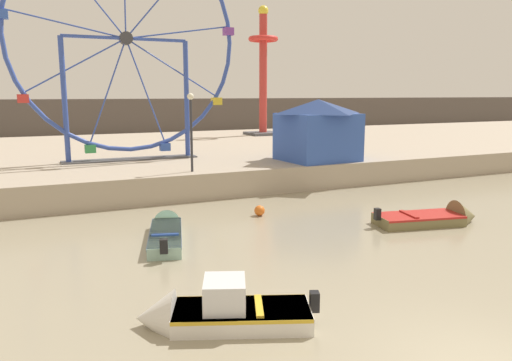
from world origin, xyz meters
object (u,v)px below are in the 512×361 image
at_px(motorboat_olive_wood, 438,218).
at_px(mooring_buoy_orange, 260,211).
at_px(motorboat_seafoam, 166,230).
at_px(ferris_wheel_blue_frame, 126,42).
at_px(drop_tower_red_tower, 263,71).
at_px(promenade_lamp_near, 191,120).
at_px(motorboat_white_red_stripe, 211,313).
at_px(carnival_booth_blue_tent, 318,129).

height_order(motorboat_olive_wood, mooring_buoy_orange, motorboat_olive_wood).
bearing_deg(motorboat_seafoam, ferris_wheel_blue_frame, 11.02).
distance_m(motorboat_olive_wood, drop_tower_red_tower, 27.93).
bearing_deg(motorboat_olive_wood, promenade_lamp_near, 141.86).
relative_size(motorboat_white_red_stripe, ferris_wheel_blue_frame, 0.31).
distance_m(drop_tower_red_tower, mooring_buoy_orange, 25.98).
xyz_separation_m(motorboat_seafoam, drop_tower_red_tower, (15.13, 23.82, 6.77)).
relative_size(ferris_wheel_blue_frame, drop_tower_red_tower, 1.14).
height_order(motorboat_seafoam, promenade_lamp_near, promenade_lamp_near).
xyz_separation_m(drop_tower_red_tower, carnival_booth_blue_tent, (-4.67, -17.02, -3.90)).
distance_m(carnival_booth_blue_tent, promenade_lamp_near, 7.76).
bearing_deg(carnival_booth_blue_tent, ferris_wheel_blue_frame, 150.44).
relative_size(drop_tower_red_tower, promenade_lamp_near, 3.02).
xyz_separation_m(motorboat_seafoam, mooring_buoy_orange, (4.26, 1.21, 0.01)).
distance_m(motorboat_seafoam, carnival_booth_blue_tent, 12.80).
xyz_separation_m(carnival_booth_blue_tent, promenade_lamp_near, (-7.66, -1.00, 0.69)).
relative_size(motorboat_white_red_stripe, mooring_buoy_orange, 9.11).
xyz_separation_m(motorboat_white_red_stripe, mooring_buoy_orange, (5.12, 8.46, -0.08)).
relative_size(motorboat_olive_wood, drop_tower_red_tower, 0.39).
bearing_deg(motorboat_white_red_stripe, promenade_lamp_near, -83.70).
bearing_deg(motorboat_white_red_stripe, carnival_booth_blue_tent, -106.91).
height_order(motorboat_white_red_stripe, ferris_wheel_blue_frame, ferris_wheel_blue_frame).
relative_size(promenade_lamp_near, mooring_buoy_orange, 8.52).
distance_m(promenade_lamp_near, mooring_buoy_orange, 5.98).
relative_size(motorboat_white_red_stripe, carnival_booth_blue_tent, 0.90).
bearing_deg(carnival_booth_blue_tent, mooring_buoy_orange, -141.93).
height_order(drop_tower_red_tower, carnival_booth_blue_tent, drop_tower_red_tower).
height_order(motorboat_seafoam, carnival_booth_blue_tent, carnival_booth_blue_tent).
distance_m(motorboat_seafoam, mooring_buoy_orange, 4.43).
xyz_separation_m(ferris_wheel_blue_frame, carnival_booth_blue_tent, (9.54, -4.57, -4.71)).
xyz_separation_m(promenade_lamp_near, mooring_buoy_orange, (1.47, -4.58, -3.55)).
xyz_separation_m(motorboat_white_red_stripe, motorboat_seafoam, (0.86, 7.25, -0.09)).
height_order(ferris_wheel_blue_frame, carnival_booth_blue_tent, ferris_wheel_blue_frame).
bearing_deg(motorboat_white_red_stripe, motorboat_olive_wood, -136.00).
distance_m(motorboat_olive_wood, ferris_wheel_blue_frame, 18.51).
bearing_deg(promenade_lamp_near, motorboat_olive_wood, -49.72).
bearing_deg(carnival_booth_blue_tent, motorboat_seafoam, -150.94).
height_order(promenade_lamp_near, mooring_buoy_orange, promenade_lamp_near).
distance_m(motorboat_white_red_stripe, ferris_wheel_blue_frame, 20.15).
bearing_deg(motorboat_seafoam, promenade_lamp_near, -10.13).
bearing_deg(motorboat_seafoam, carnival_booth_blue_tent, -41.36).
relative_size(motorboat_white_red_stripe, drop_tower_red_tower, 0.35).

